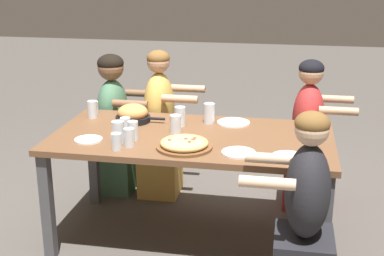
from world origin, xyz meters
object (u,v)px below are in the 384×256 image
Objects in this scene: empty_plate_c at (288,157)px; drinking_glass_c at (133,132)px; drinking_glass_e at (209,115)px; drinking_glass_j at (118,133)px; empty_plate_b at (234,123)px; diner_near_right at (304,226)px; drinking_glass_h at (125,128)px; pizza_board_main at (184,144)px; drinking_glass_b at (116,143)px; skillet_bowl at (133,114)px; diner_far_midleft at (160,131)px; drinking_glass_i at (94,109)px; empty_plate_d at (88,140)px; drinking_glass_a at (129,138)px; drinking_glass_g at (175,124)px; cocktail_glass_blue at (313,140)px; empty_plate_a at (239,153)px; diner_far_right at (307,141)px; drinking_glass_f at (92,111)px; diner_far_left at (114,129)px; drinking_glass_d at (180,116)px.

drinking_glass_c is (-1.00, 0.14, 0.05)m from empty_plate_c.
drinking_glass_e is 1.04× the size of drinking_glass_j.
diner_near_right reaches higher than empty_plate_b.
diner_near_right is (1.18, -0.62, -0.29)m from drinking_glass_h.
drinking_glass_b reaches higher than pizza_board_main.
skillet_bowl is 0.30× the size of diner_far_midleft.
drinking_glass_i is at bearing 155.74° from empty_plate_c.
empty_plate_d is 1.29× the size of drinking_glass_j.
drinking_glass_g is (0.23, 0.33, 0.01)m from drinking_glass_a.
drinking_glass_j reaches higher than drinking_glass_g.
empty_plate_b is at bearing 143.35° from cocktail_glass_blue.
drinking_glass_h is at bearing 164.71° from empty_plate_a.
drinking_glass_c is 1.46m from diner_far_right.
cocktail_glass_blue reaches higher than drinking_glass_a.
drinking_glass_g is 0.10× the size of diner_far_right.
drinking_glass_a is 1.10× the size of drinking_glass_b.
diner_far_left is (0.01, 0.44, -0.28)m from drinking_glass_f.
empty_plate_b is at bearing 2.80° from drinking_glass_f.
drinking_glass_h is 0.83m from diner_far_midleft.
skillet_bowl is at bearing -69.21° from diner_far_right.
drinking_glass_g is (-0.46, 0.33, 0.06)m from empty_plate_a.
drinking_glass_h is at bearing 179.58° from cocktail_glass_blue.
drinking_glass_b is at bearing -117.22° from drinking_glass_d.
diner_far_right is at bearing 30.08° from drinking_glass_e.
drinking_glass_i is at bearing 176.46° from drinking_glass_e.
diner_far_midleft is (0.01, 1.07, -0.27)m from drinking_glass_b.
pizza_board_main is 0.65m from empty_plate_c.
diner_far_midleft is at bearing 92.53° from drinking_glass_c.
empty_plate_d is at bearing -72.41° from drinking_glass_f.
skillet_bowl is 0.31m from drinking_glass_h.
empty_plate_c is at bearing -24.26° from drinking_glass_i.
drinking_glass_e reaches higher than drinking_glass_c.
drinking_glass_j is at bearing -140.64° from drinking_glass_g.
empty_plate_b is 0.74m from empty_plate_c.
diner_far_midleft is (-0.39, 0.96, -0.24)m from pizza_board_main.
empty_plate_b is 1.89× the size of cocktail_glass_blue.
diner_far_right is at bearing 41.26° from drinking_glass_a.
empty_plate_b is 1.93× the size of drinking_glass_h.
drinking_glass_c is (-0.35, 0.09, 0.03)m from pizza_board_main.
diner_far_right is at bearing 41.92° from drinking_glass_b.
drinking_glass_g is at bearing 40.70° from drinking_glass_c.
empty_plate_a is 0.62m from diner_near_right.
diner_far_left is 0.96× the size of diner_far_midleft.
drinking_glass_a is (-1.13, -0.20, 0.01)m from cocktail_glass_blue.
drinking_glass_h reaches higher than empty_plate_b.
drinking_glass_b is at bearing -174.43° from empty_plate_a.
diner_far_left is at bearing 154.45° from drinking_glass_e.
drinking_glass_a is 0.97× the size of drinking_glass_h.
drinking_glass_d is 1.34× the size of drinking_glass_i.
drinking_glass_i is at bearing 119.98° from drinking_glass_b.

